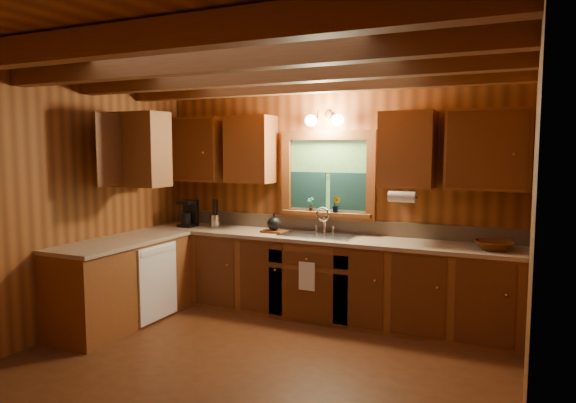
% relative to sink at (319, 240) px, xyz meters
% --- Properties ---
extents(room, '(4.20, 4.20, 4.20)m').
position_rel_sink_xyz_m(room, '(0.00, -1.60, 0.44)').
color(room, '#4A2712').
rests_on(room, ground).
extents(ceiling_beams, '(4.20, 2.54, 0.18)m').
position_rel_sink_xyz_m(ceiling_beams, '(0.00, -1.60, 1.63)').
color(ceiling_beams, brown).
rests_on(ceiling_beams, room).
extents(base_cabinets, '(4.20, 2.22, 0.86)m').
position_rel_sink_xyz_m(base_cabinets, '(-0.49, -0.32, -0.43)').
color(base_cabinets, brown).
rests_on(base_cabinets, ground).
extents(countertop, '(4.20, 2.24, 0.04)m').
position_rel_sink_xyz_m(countertop, '(-0.48, -0.31, 0.02)').
color(countertop, tan).
rests_on(countertop, base_cabinets).
extents(backsplash, '(4.20, 0.02, 0.16)m').
position_rel_sink_xyz_m(backsplash, '(0.00, 0.28, 0.12)').
color(backsplash, '#9B8668').
rests_on(backsplash, room).
extents(dishwasher_panel, '(0.02, 0.60, 0.80)m').
position_rel_sink_xyz_m(dishwasher_panel, '(-1.47, -0.92, -0.43)').
color(dishwasher_panel, white).
rests_on(dishwasher_panel, base_cabinets).
extents(upper_cabinets, '(4.19, 1.77, 0.78)m').
position_rel_sink_xyz_m(upper_cabinets, '(-0.56, -0.18, 0.98)').
color(upper_cabinets, brown).
rests_on(upper_cabinets, room).
extents(window, '(1.12, 0.08, 1.00)m').
position_rel_sink_xyz_m(window, '(0.00, 0.26, 0.67)').
color(window, brown).
rests_on(window, room).
extents(window_sill, '(1.06, 0.14, 0.04)m').
position_rel_sink_xyz_m(window_sill, '(0.00, 0.22, 0.26)').
color(window_sill, brown).
rests_on(window_sill, room).
extents(wall_sconce, '(0.45, 0.21, 0.17)m').
position_rel_sink_xyz_m(wall_sconce, '(0.00, 0.14, 1.31)').
color(wall_sconce, black).
rests_on(wall_sconce, room).
extents(paper_towel_roll, '(0.27, 0.11, 0.11)m').
position_rel_sink_xyz_m(paper_towel_roll, '(0.92, -0.07, 0.51)').
color(paper_towel_roll, white).
rests_on(paper_towel_roll, upper_cabinets).
extents(dish_towel, '(0.18, 0.01, 0.30)m').
position_rel_sink_xyz_m(dish_towel, '(0.00, -0.34, -0.34)').
color(dish_towel, white).
rests_on(dish_towel, base_cabinets).
extents(sink, '(0.82, 0.48, 0.43)m').
position_rel_sink_xyz_m(sink, '(0.00, 0.00, 0.00)').
color(sink, silver).
rests_on(sink, countertop).
extents(coffee_maker, '(0.18, 0.23, 0.32)m').
position_rel_sink_xyz_m(coffee_maker, '(-1.70, -0.03, 0.20)').
color(coffee_maker, black).
rests_on(coffee_maker, countertop).
extents(utensil_crock, '(0.12, 0.12, 0.34)m').
position_rel_sink_xyz_m(utensil_crock, '(-1.38, 0.05, 0.13)').
color(utensil_crock, silver).
rests_on(utensil_crock, countertop).
extents(cutting_board, '(0.28, 0.21, 0.02)m').
position_rel_sink_xyz_m(cutting_board, '(-0.54, -0.01, 0.06)').
color(cutting_board, '#4F2711').
rests_on(cutting_board, countertop).
extents(teakettle, '(0.15, 0.15, 0.20)m').
position_rel_sink_xyz_m(teakettle, '(-0.54, -0.01, 0.15)').
color(teakettle, black).
rests_on(teakettle, cutting_board).
extents(wicker_basket, '(0.41, 0.41, 0.09)m').
position_rel_sink_xyz_m(wicker_basket, '(1.80, -0.06, 0.09)').
color(wicker_basket, '#48230C').
rests_on(wicker_basket, countertop).
extents(potted_plant_left, '(0.09, 0.07, 0.16)m').
position_rel_sink_xyz_m(potted_plant_left, '(-0.19, 0.21, 0.37)').
color(potted_plant_left, '#4F2711').
rests_on(potted_plant_left, window_sill).
extents(potted_plant_right, '(0.11, 0.09, 0.18)m').
position_rel_sink_xyz_m(potted_plant_right, '(0.13, 0.19, 0.37)').
color(potted_plant_right, '#4F2711').
rests_on(potted_plant_right, window_sill).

